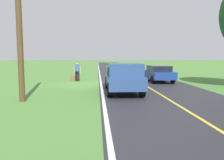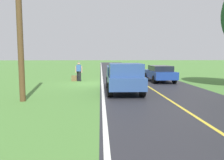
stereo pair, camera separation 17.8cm
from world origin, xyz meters
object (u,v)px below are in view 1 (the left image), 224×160
Objects in this scene: hitchhiker_walking at (77,70)px; sedan_near_oncoming at (158,73)px; suitcase_carried at (73,78)px; utility_pole_roadside at (19,14)px; pickup_truck_passing at (123,77)px.

sedan_near_oncoming is (-7.14, 0.74, -0.23)m from hitchhiker_walking.
suitcase_carried is 0.06× the size of utility_pole_roadside.
suitcase_carried is at bearing -99.78° from utility_pole_roadside.
pickup_truck_passing is at bearing -155.27° from utility_pole_roadside.
pickup_truck_passing is at bearing 32.15° from suitcase_carried.
hitchhiker_walking is at bearing -5.92° from sedan_near_oncoming.
pickup_truck_passing is 0.64× the size of utility_pole_roadside.
utility_pole_roadside reaches higher than suitcase_carried.
suitcase_carried is (0.42, 0.07, -0.72)m from hitchhiker_walking.
hitchhiker_walking is 0.39× the size of sedan_near_oncoming.
hitchhiker_walking is at bearing 100.86° from suitcase_carried.
sedan_near_oncoming is at bearing -123.31° from pickup_truck_passing.
pickup_truck_passing reaches higher than suitcase_carried.
pickup_truck_passing is 1.22× the size of sedan_near_oncoming.
utility_pole_roadside is (9.09, 8.18, 3.47)m from sedan_near_oncoming.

